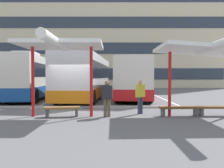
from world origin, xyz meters
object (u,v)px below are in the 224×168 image
object	(u,v)px
coach_bus_1	(87,77)
waiting_shelter_1	(61,47)
coach_bus_2	(134,79)
bench_2	(180,109)
bench_1	(62,109)
coach_bus_0	(32,78)
waiting_shelter_2	(203,51)
waiting_passenger_1	(141,94)
waiting_passenger_0	(107,96)
bench_3	(218,109)

from	to	relation	value
coach_bus_1	waiting_shelter_1	xyz separation A→B (m)	(-0.20, -8.80, 1.38)
coach_bus_2	bench_2	size ratio (longest dim) A/B	6.79
coach_bus_2	bench_1	distance (m)	10.99
coach_bus_0	waiting_shelter_1	distance (m)	9.98
coach_bus_2	bench_2	bearing A→B (deg)	-83.25
waiting_shelter_1	waiting_shelter_2	distance (m)	6.25
waiting_shelter_2	waiting_passenger_1	xyz separation A→B (m)	(-2.62, 0.95, -1.99)
coach_bus_1	bench_2	size ratio (longest dim) A/B	6.52
coach_bus_1	coach_bus_0	bearing A→B (deg)	179.59
waiting_shelter_2	waiting_passenger_1	size ratio (longest dim) A/B	2.97
waiting_passenger_0	bench_1	bearing A→B (deg)	179.68
waiting_shelter_1	waiting_passenger_1	distance (m)	4.35
coach_bus_0	bench_1	world-z (taller)	coach_bus_0
waiting_shelter_2	waiting_passenger_1	bearing A→B (deg)	160.10
bench_2	coach_bus_1	bearing A→B (deg)	121.40
coach_bus_0	waiting_passenger_1	size ratio (longest dim) A/B	6.36
bench_3	waiting_passenger_0	xyz separation A→B (m)	(-5.11, -0.23, 0.60)
coach_bus_1	bench_1	world-z (taller)	coach_bus_1
coach_bus_1	waiting_shelter_1	bearing A→B (deg)	-91.29
waiting_shelter_1	waiting_passenger_0	world-z (taller)	waiting_shelter_1
bench_2	waiting_passenger_1	xyz separation A→B (m)	(-1.72, 0.63, 0.62)
bench_1	waiting_passenger_0	distance (m)	2.12
coach_bus_0	bench_1	distance (m)	9.78
waiting_shelter_2	waiting_passenger_0	distance (m)	4.67
bench_3	waiting_passenger_1	bearing A→B (deg)	171.04
waiting_shelter_1	coach_bus_2	bearing A→B (deg)	67.95
coach_bus_1	waiting_passenger_1	xyz separation A→B (m)	(3.44, -7.81, -0.80)
bench_2	waiting_passenger_1	size ratio (longest dim) A/B	1.12
coach_bus_0	coach_bus_2	distance (m)	8.72
bench_3	waiting_passenger_1	distance (m)	3.61
bench_1	waiting_passenger_1	bearing A→B (deg)	11.96
coach_bus_0	waiting_shelter_2	world-z (taller)	coach_bus_0
coach_bus_0	bench_1	bearing A→B (deg)	-62.81
coach_bus_0	bench_2	world-z (taller)	coach_bus_0
waiting_shelter_2	bench_3	distance (m)	2.79
coach_bus_2	bench_3	distance (m)	10.39
waiting_passenger_1	bench_3	bearing A→B (deg)	-8.96
waiting_shelter_2	waiting_shelter_1	bearing A→B (deg)	-179.58
waiting_shelter_2	bench_1	bearing A→B (deg)	178.38
coach_bus_0	bench_2	xyz separation A→B (m)	(9.77, -8.47, -1.37)
coach_bus_2	waiting_shelter_1	xyz separation A→B (m)	(-4.17, -10.30, 1.49)
bench_3	waiting_passenger_0	size ratio (longest dim) A/B	1.12
bench_1	coach_bus_1	bearing A→B (deg)	88.68
waiting_passenger_0	waiting_passenger_1	world-z (taller)	waiting_passenger_1
waiting_shelter_1	bench_3	world-z (taller)	waiting_shelter_1
coach_bus_1	bench_1	bearing A→B (deg)	-91.32
bench_2	waiting_passenger_1	bearing A→B (deg)	159.70
bench_2	waiting_passenger_0	xyz separation A→B (m)	(-3.31, -0.15, 0.60)
waiting_shelter_1	waiting_shelter_2	size ratio (longest dim) A/B	0.89
bench_1	bench_3	bearing A→B (deg)	1.73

